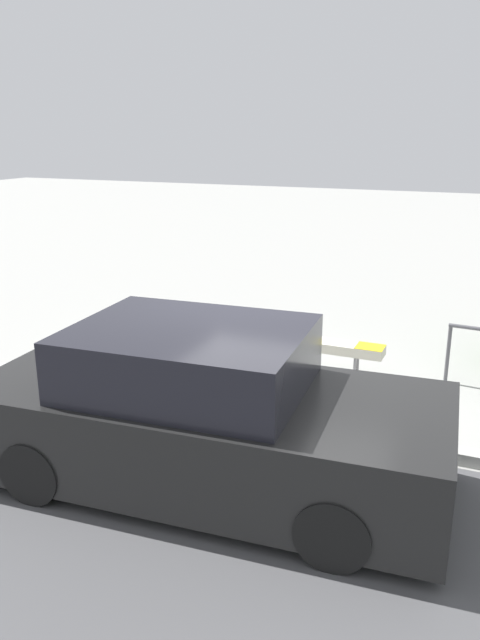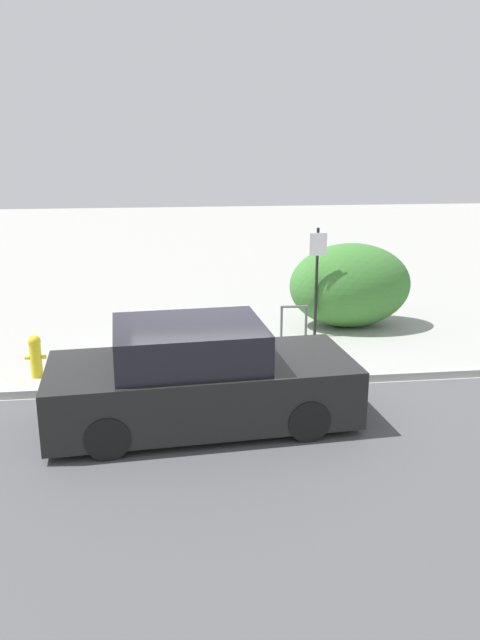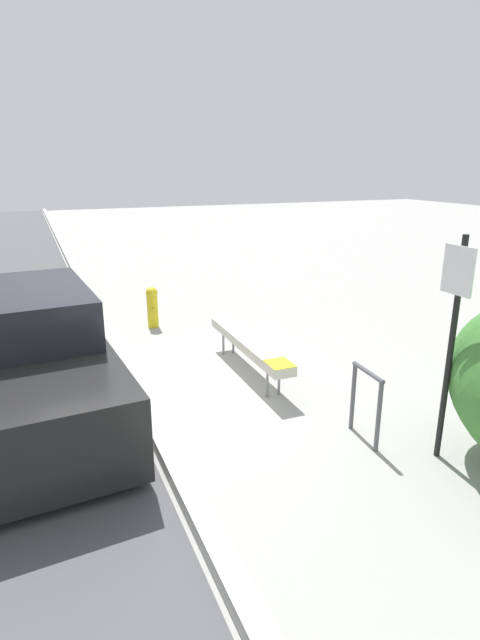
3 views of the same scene
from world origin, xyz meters
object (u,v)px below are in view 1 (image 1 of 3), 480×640
Objects in this scene: bench at (299,342)px; fire_hydrant at (102,337)px; parked_car_near at (205,415)px; bike_rack at (469,350)px.

fire_hydrant reaches higher than bench.
fire_hydrant is (-2.68, -0.78, -0.04)m from bench.
parked_car_near is at bearing -88.55° from bench.
bike_rack is at bearing 11.76° from bench.
bike_rack reaches higher than bench.
bench is at bearing -168.78° from bike_rack.
fire_hydrant is at bearing 137.02° from parked_car_near.
parked_car_near is (2.72, -2.20, 0.27)m from fire_hydrant.
bench is at bearing 16.17° from fire_hydrant.
bike_rack is at bearing 54.16° from parked_car_near.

